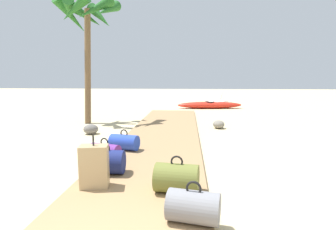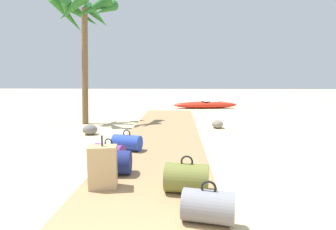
{
  "view_description": "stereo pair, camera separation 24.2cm",
  "coord_description": "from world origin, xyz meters",
  "px_view_note": "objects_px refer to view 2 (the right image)",
  "views": [
    {
      "loc": [
        0.67,
        -1.33,
        1.57
      ],
      "look_at": [
        0.13,
        5.91,
        0.55
      ],
      "focal_mm": 28.92,
      "sensor_mm": 36.0,
      "label": 1
    },
    {
      "loc": [
        0.43,
        -1.34,
        1.57
      ],
      "look_at": [
        0.13,
        5.91,
        0.55
      ],
      "focal_mm": 28.92,
      "sensor_mm": 36.0,
      "label": 2
    }
  ],
  "objects_px": {
    "suitcase_tan": "(103,167)",
    "duffel_bag_olive": "(187,178)",
    "duffel_bag_purple": "(109,152)",
    "duffel_bag_navy": "(112,162)",
    "palm_tree_near_left": "(85,19)",
    "duffel_bag_blue": "(127,142)",
    "kayak": "(205,105)",
    "duffel_bag_grey": "(208,206)",
    "lounge_chair": "(213,101)"
  },
  "relations": [
    {
      "from": "suitcase_tan",
      "to": "duffel_bag_olive",
      "type": "bearing_deg",
      "value": -5.01
    },
    {
      "from": "duffel_bag_purple",
      "to": "suitcase_tan",
      "type": "bearing_deg",
      "value": -78.72
    },
    {
      "from": "duffel_bag_purple",
      "to": "duffel_bag_navy",
      "type": "relative_size",
      "value": 1.03
    },
    {
      "from": "duffel_bag_navy",
      "to": "palm_tree_near_left",
      "type": "bearing_deg",
      "value": 112.13
    },
    {
      "from": "duffel_bag_olive",
      "to": "duffel_bag_blue",
      "type": "xyz_separation_m",
      "value": [
        -1.17,
        2.0,
        -0.03
      ]
    },
    {
      "from": "suitcase_tan",
      "to": "kayak",
      "type": "bearing_deg",
      "value": 77.01
    },
    {
      "from": "duffel_bag_grey",
      "to": "lounge_chair",
      "type": "height_order",
      "value": "lounge_chair"
    },
    {
      "from": "duffel_bag_grey",
      "to": "duffel_bag_olive",
      "type": "bearing_deg",
      "value": 105.8
    },
    {
      "from": "duffel_bag_purple",
      "to": "kayak",
      "type": "bearing_deg",
      "value": 73.84
    },
    {
      "from": "duffel_bag_blue",
      "to": "palm_tree_near_left",
      "type": "xyz_separation_m",
      "value": [
        -2.05,
        3.73,
        3.23
      ]
    },
    {
      "from": "duffel_bag_navy",
      "to": "duffel_bag_olive",
      "type": "bearing_deg",
      "value": -28.5
    },
    {
      "from": "duffel_bag_olive",
      "to": "suitcase_tan",
      "type": "relative_size",
      "value": 0.83
    },
    {
      "from": "duffel_bag_olive",
      "to": "suitcase_tan",
      "type": "distance_m",
      "value": 1.14
    },
    {
      "from": "duffel_bag_olive",
      "to": "duffel_bag_navy",
      "type": "distance_m",
      "value": 1.3
    },
    {
      "from": "duffel_bag_olive",
      "to": "palm_tree_near_left",
      "type": "distance_m",
      "value": 7.32
    },
    {
      "from": "duffel_bag_olive",
      "to": "lounge_chair",
      "type": "bearing_deg",
      "value": 81.23
    },
    {
      "from": "duffel_bag_blue",
      "to": "kayak",
      "type": "xyz_separation_m",
      "value": [
        2.4,
        8.29,
        -0.07
      ]
    },
    {
      "from": "duffel_bag_olive",
      "to": "duffel_bag_grey",
      "type": "height_order",
      "value": "duffel_bag_olive"
    },
    {
      "from": "duffel_bag_blue",
      "to": "duffel_bag_purple",
      "type": "xyz_separation_m",
      "value": [
        -0.2,
        -0.67,
        -0.01
      ]
    },
    {
      "from": "lounge_chair",
      "to": "duffel_bag_grey",
      "type": "bearing_deg",
      "value": -97.26
    },
    {
      "from": "suitcase_tan",
      "to": "duffel_bag_navy",
      "type": "relative_size",
      "value": 1.21
    },
    {
      "from": "duffel_bag_purple",
      "to": "kayak",
      "type": "distance_m",
      "value": 9.33
    },
    {
      "from": "lounge_chair",
      "to": "kayak",
      "type": "height_order",
      "value": "lounge_chair"
    },
    {
      "from": "lounge_chair",
      "to": "kayak",
      "type": "distance_m",
      "value": 0.82
    },
    {
      "from": "duffel_bag_purple",
      "to": "lounge_chair",
      "type": "xyz_separation_m",
      "value": [
        3.06,
        9.62,
        0.1
      ]
    },
    {
      "from": "duffel_bag_grey",
      "to": "duffel_bag_navy",
      "type": "relative_size",
      "value": 0.99
    },
    {
      "from": "duffel_bag_navy",
      "to": "palm_tree_near_left",
      "type": "distance_m",
      "value": 6.39
    },
    {
      "from": "duffel_bag_grey",
      "to": "duffel_bag_purple",
      "type": "height_order",
      "value": "duffel_bag_grey"
    },
    {
      "from": "duffel_bag_grey",
      "to": "duffel_bag_purple",
      "type": "relative_size",
      "value": 0.96
    },
    {
      "from": "duffel_bag_blue",
      "to": "duffel_bag_navy",
      "type": "relative_size",
      "value": 1.08
    },
    {
      "from": "duffel_bag_navy",
      "to": "palm_tree_near_left",
      "type": "relative_size",
      "value": 0.14
    },
    {
      "from": "duffel_bag_grey",
      "to": "kayak",
      "type": "bearing_deg",
      "value": 84.7
    },
    {
      "from": "duffel_bag_purple",
      "to": "lounge_chair",
      "type": "relative_size",
      "value": 0.38
    },
    {
      "from": "duffel_bag_purple",
      "to": "lounge_chair",
      "type": "distance_m",
      "value": 10.1
    },
    {
      "from": "duffel_bag_purple",
      "to": "palm_tree_near_left",
      "type": "height_order",
      "value": "palm_tree_near_left"
    },
    {
      "from": "duffel_bag_blue",
      "to": "duffel_bag_navy",
      "type": "height_order",
      "value": "duffel_bag_navy"
    },
    {
      "from": "palm_tree_near_left",
      "to": "duffel_bag_navy",
      "type": "bearing_deg",
      "value": -67.87
    },
    {
      "from": "duffel_bag_olive",
      "to": "lounge_chair",
      "type": "distance_m",
      "value": 11.09
    },
    {
      "from": "kayak",
      "to": "duffel_bag_grey",
      "type": "bearing_deg",
      "value": -95.3
    },
    {
      "from": "duffel_bag_blue",
      "to": "suitcase_tan",
      "type": "distance_m",
      "value": 1.91
    },
    {
      "from": "duffel_bag_olive",
      "to": "duffel_bag_purple",
      "type": "bearing_deg",
      "value": 135.86
    },
    {
      "from": "lounge_chair",
      "to": "duffel_bag_blue",
      "type": "bearing_deg",
      "value": -107.72
    },
    {
      "from": "duffel_bag_grey",
      "to": "kayak",
      "type": "relative_size",
      "value": 0.18
    },
    {
      "from": "duffel_bag_purple",
      "to": "duffel_bag_navy",
      "type": "bearing_deg",
      "value": -71.98
    },
    {
      "from": "duffel_bag_grey",
      "to": "kayak",
      "type": "xyz_separation_m",
      "value": [
        1.02,
        11.01,
        -0.08
      ]
    },
    {
      "from": "duffel_bag_olive",
      "to": "lounge_chair",
      "type": "height_order",
      "value": "lounge_chair"
    },
    {
      "from": "duffel_bag_blue",
      "to": "kayak",
      "type": "bearing_deg",
      "value": 73.89
    },
    {
      "from": "duffel_bag_grey",
      "to": "duffel_bag_navy",
      "type": "bearing_deg",
      "value": 135.13
    },
    {
      "from": "duffel_bag_blue",
      "to": "lounge_chair",
      "type": "height_order",
      "value": "lounge_chair"
    },
    {
      "from": "duffel_bag_blue",
      "to": "lounge_chair",
      "type": "xyz_separation_m",
      "value": [
        2.86,
        8.95,
        0.09
      ]
    }
  ]
}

